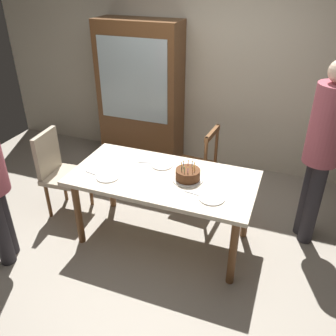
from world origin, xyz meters
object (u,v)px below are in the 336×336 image
at_px(plate_near_guest, 212,198).
at_px(china_cabinet, 141,95).
at_px(dining_table, 163,184).
at_px(plate_far_side, 162,165).
at_px(chair_spindle_back, 196,168).
at_px(plate_near_celebrant, 108,177).
at_px(person_guest, 323,146).
at_px(birthday_cake, 188,175).
at_px(chair_upholstered, 59,169).

bearing_deg(plate_near_guest, china_cabinet, 129.59).
distance_m(dining_table, plate_far_side, 0.23).
bearing_deg(plate_near_guest, chair_spindle_back, 113.71).
height_order(dining_table, plate_near_celebrant, plate_near_celebrant).
distance_m(plate_near_guest, person_guest, 1.15).
bearing_deg(plate_near_celebrant, chair_spindle_back, 58.47).
bearing_deg(birthday_cake, dining_table, -174.53).
height_order(chair_upholstered, china_cabinet, china_cabinet).
bearing_deg(plate_far_side, dining_table, -66.06).
height_order(plate_far_side, plate_near_guest, same).
distance_m(birthday_cake, plate_near_celebrant, 0.75).
relative_size(plate_far_side, plate_near_guest, 1.00).
bearing_deg(person_guest, dining_table, -157.74).
height_order(plate_far_side, chair_spindle_back, chair_spindle_back).
height_order(plate_near_celebrant, plate_near_guest, same).
bearing_deg(person_guest, plate_far_side, -166.07).
bearing_deg(chair_upholstered, china_cabinet, 77.63).
distance_m(chair_spindle_back, china_cabinet, 1.40).
distance_m(plate_near_celebrant, chair_upholstered, 0.85).
distance_m(plate_near_guest, chair_upholstered, 1.81).
xyz_separation_m(birthday_cake, plate_near_celebrant, (-0.71, -0.22, -0.05)).
distance_m(birthday_cake, person_guest, 1.25).
bearing_deg(china_cabinet, plate_near_guest, -50.41).
bearing_deg(chair_spindle_back, dining_table, -97.89).
bearing_deg(chair_upholstered, birthday_cake, -2.05).
bearing_deg(plate_near_guest, plate_far_side, 147.24).
bearing_deg(plate_far_side, plate_near_guest, -32.76).
relative_size(chair_spindle_back, chair_upholstered, 1.00).
bearing_deg(dining_table, plate_near_celebrant, -157.73).
bearing_deg(china_cabinet, dining_table, -59.16).
height_order(plate_near_celebrant, person_guest, person_guest).
bearing_deg(plate_near_guest, chair_upholstered, 171.32).
distance_m(dining_table, chair_upholstered, 1.26).
bearing_deg(plate_far_side, birthday_cake, -28.22).
xyz_separation_m(chair_spindle_back, chair_upholstered, (-1.36, -0.68, 0.07)).
xyz_separation_m(plate_near_guest, chair_upholstered, (-1.77, 0.27, -0.22)).
xyz_separation_m(dining_table, person_guest, (1.34, 0.55, 0.39)).
relative_size(plate_near_celebrant, china_cabinet, 0.12).
bearing_deg(chair_upholstered, plate_near_guest, -8.68).
relative_size(birthday_cake, plate_near_guest, 1.27).
bearing_deg(plate_near_guest, dining_table, 159.42).
height_order(birthday_cake, plate_far_side, birthday_cake).
distance_m(birthday_cake, chair_upholstered, 1.51).
bearing_deg(plate_far_side, china_cabinet, 121.76).
distance_m(plate_far_side, chair_upholstered, 1.20).
bearing_deg(plate_near_celebrant, plate_far_side, 45.03).
bearing_deg(china_cabinet, plate_far_side, -58.24).
distance_m(plate_far_side, china_cabinet, 1.61).
relative_size(dining_table, plate_far_side, 7.87).
relative_size(birthday_cake, plate_far_side, 1.27).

